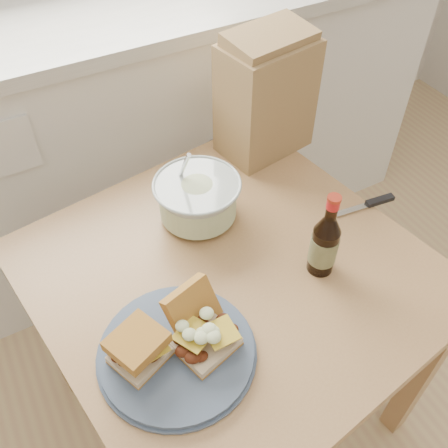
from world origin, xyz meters
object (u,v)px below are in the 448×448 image
plate (177,352)px  paper_bag (266,99)px  beer_bottle (325,243)px  dining_table (231,295)px  coleslaw_bowl (198,200)px

plate → paper_bag: (0.49, 0.48, 0.14)m
plate → beer_bottle: bearing=6.6°
dining_table → coleslaw_bowl: coleslaw_bowl is taller
dining_table → plate: 0.26m
coleslaw_bowl → paper_bag: (0.29, 0.16, 0.10)m
plate → dining_table: bearing=34.3°
beer_bottle → plate: bearing=-173.3°
beer_bottle → paper_bag: paper_bag is taller
plate → coleslaw_bowl: bearing=57.0°
beer_bottle → paper_bag: (0.12, 0.44, 0.07)m
dining_table → beer_bottle: 0.27m
beer_bottle → paper_bag: size_ratio=0.70×
beer_bottle → coleslaw_bowl: bearing=121.0°
beer_bottle → paper_bag: bearing=74.6°
plate → coleslaw_bowl: coleslaw_bowl is taller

